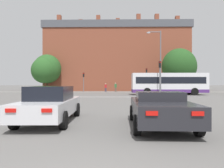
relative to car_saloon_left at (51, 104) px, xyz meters
The scene contains 16 objects.
stop_line_strip 16.94m from the car_saloon_left, 82.45° to the left, with size 8.93×0.30×0.01m, color silver.
far_pavement 32.12m from the car_saloon_left, 86.03° to the left, with size 69.93×2.50×0.01m, color gray.
brick_civic_building 41.93m from the car_saloon_left, 86.00° to the left, with size 31.61×10.52×17.02m.
car_saloon_left is the anchor object (origin of this frame).
car_roadster_right 4.41m from the car_saloon_left, 12.57° to the right, with size 2.16×4.53×1.28m.
bus_crossing_lead 23.90m from the car_saloon_left, 65.00° to the left, with size 10.27×2.65×3.03m.
traffic_light_near_right 19.40m from the car_saloon_left, 65.39° to the left, with size 0.26×0.31×4.30m.
traffic_light_far_right 32.55m from the car_saloon_left, 75.08° to the left, with size 0.26×0.31×4.42m.
traffic_light_far_left 31.66m from the car_saloon_left, 96.01° to the left, with size 0.26×0.31×3.61m.
street_lamp_junction 21.60m from the car_saloon_left, 67.08° to the left, with size 1.90×0.36×8.46m.
pedestrian_waiting 32.76m from the car_saloon_left, 85.35° to the left, with size 0.46×0.37×1.75m.
pedestrian_walking_east 32.15m from the car_saloon_left, 88.62° to the left, with size 0.42×0.26×1.66m.
pedestrian_walking_west 34.76m from the car_saloon_left, 70.61° to the left, with size 0.23×0.41×1.64m.
tree_by_building 34.84m from the car_saloon_left, 65.46° to the left, with size 6.31×6.31×8.07m.
tree_kerbside 35.46m from the car_saloon_left, 108.84° to the left, with size 4.81×4.81×6.71m.
tree_distant 36.30m from the car_saloon_left, 107.78° to the left, with size 5.48×5.48×7.40m.
Camera 1 is at (0.47, -2.89, 1.58)m, focal length 35.00 mm.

